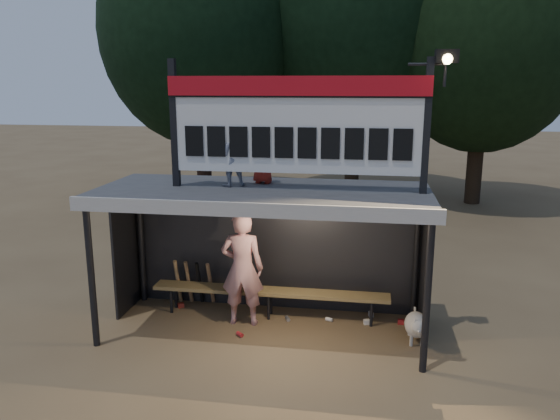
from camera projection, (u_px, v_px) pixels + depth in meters
The scene contains 13 objects.
ground at pixel (264, 330), 8.75m from camera, with size 80.00×80.00×0.00m, color brown.
player at pixel (242, 268), 8.81m from camera, with size 0.69×0.45×1.90m, color silver.
child_a at pixel (230, 156), 8.29m from camera, with size 0.45×0.35×0.93m, color gray.
child_b at pixel (263, 157), 8.55m from camera, with size 0.41×0.27×0.84m, color maroon.
dugout_shelter at pixel (266, 215), 8.56m from camera, with size 5.10×2.08×2.32m.
scoreboard_assembly at pixel (300, 122), 7.90m from camera, with size 4.10×0.27×1.99m.
bench at pixel (270, 292), 9.18m from camera, with size 4.00×0.35×0.48m.
tree_left at pixel (200, 31), 17.73m from camera, with size 6.46×6.46×9.27m.
tree_mid at pixel (357, 13), 18.25m from camera, with size 7.22×7.22×10.36m.
tree_right at pixel (485, 39), 16.88m from camera, with size 6.08×6.08×8.72m.
dog at pixel (417, 325), 8.29m from camera, with size 0.36×0.81×0.49m.
bats at pixel (194, 282), 9.66m from camera, with size 0.67×0.35×0.84m.
litter at pixel (311, 319), 9.08m from camera, with size 3.92×1.21×0.08m.
Camera 1 is at (1.55, -7.93, 3.87)m, focal length 35.00 mm.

